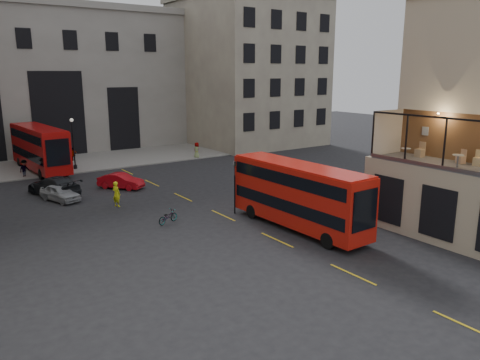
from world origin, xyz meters
TOP-DOWN VIEW (x-y plane):
  - ground at (0.00, 0.00)m, footprint 140.00×140.00m
  - host_frontage at (6.50, 0.00)m, footprint 3.00×11.00m
  - cafe_floor at (6.50, 0.00)m, footprint 3.00×10.00m
  - gateway at (-5.00, 47.99)m, footprint 35.00×10.60m
  - building_right at (20.00, 39.97)m, footprint 16.60×18.60m
  - pavement_far at (-6.00, 38.00)m, footprint 40.00×12.00m
  - traffic_light_near at (-1.00, 12.00)m, footprint 0.16×0.20m
  - street_lamp_b at (-6.00, 34.00)m, footprint 0.36×0.36m
  - bus_near at (0.50, 6.98)m, footprint 2.72×10.68m
  - bus_far at (-9.00, 35.37)m, footprint 3.34×11.52m
  - car_a at (-10.41, 22.62)m, footprint 2.73×4.11m
  - car_b at (-5.01, 23.72)m, footprint 3.56×4.03m
  - car_c at (-10.35, 24.67)m, footprint 3.74×5.81m
  - bicycle at (-5.93, 12.75)m, footprint 1.78×1.10m
  - cyclist at (-7.33, 18.53)m, footprint 0.72×0.84m
  - pedestrian_b at (-11.02, 33.08)m, footprint 1.28×1.16m
  - pedestrian_c at (-4.85, 38.61)m, footprint 1.00×0.57m
  - pedestrian_d at (7.65, 32.60)m, footprint 0.81×1.04m
  - cafe_table_mid at (5.92, -0.34)m, footprint 0.62×0.62m
  - cafe_table_far at (5.75, 2.99)m, footprint 0.57×0.57m
  - cafe_chair_b at (7.46, -0.69)m, footprint 0.55×0.55m
  - cafe_chair_c at (7.32, 0.27)m, footprint 0.51×0.51m
  - cafe_chair_d at (7.27, 3.01)m, footprint 0.49×0.49m

SIDE VIEW (x-z plane):
  - ground at x=0.00m, z-range 0.00..0.00m
  - pavement_far at x=-6.00m, z-range 0.00..0.12m
  - bicycle at x=-5.93m, z-range 0.00..0.88m
  - car_a at x=-10.41m, z-range 0.00..1.30m
  - car_b at x=-5.01m, z-range 0.00..1.32m
  - car_c at x=-10.35m, z-range 0.00..1.57m
  - pedestrian_c at x=-4.85m, z-range 0.00..1.60m
  - pedestrian_b at x=-11.02m, z-range 0.00..1.73m
  - pedestrian_d at x=7.65m, z-range 0.00..1.87m
  - cyclist at x=-7.33m, z-range 0.00..1.94m
  - host_frontage at x=6.50m, z-range 0.00..4.50m
  - bus_near at x=0.50m, z-range 0.26..4.50m
  - street_lamp_b at x=-6.00m, z-range -0.27..5.06m
  - traffic_light_near at x=-1.00m, z-range 0.52..4.32m
  - bus_far at x=-9.00m, z-range 0.28..4.82m
  - cafe_floor at x=6.50m, z-range 4.50..4.60m
  - cafe_chair_c at x=7.32m, z-range 4.43..5.29m
  - cafe_chair_b at x=7.46m, z-range 4.42..5.35m
  - cafe_chair_d at x=7.27m, z-range 4.41..5.37m
  - cafe_table_far at x=5.75m, z-range 4.72..5.43m
  - cafe_table_mid at x=5.92m, z-range 4.72..5.50m
  - gateway at x=-5.00m, z-range 0.39..18.39m
  - building_right at x=20.00m, z-range 0.39..20.39m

